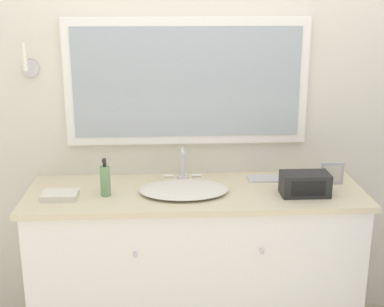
{
  "coord_description": "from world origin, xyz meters",
  "views": [
    {
      "loc": [
        -0.16,
        -2.31,
        1.86
      ],
      "look_at": [
        -0.02,
        0.28,
        1.09
      ],
      "focal_mm": 50.0,
      "sensor_mm": 36.0,
      "label": 1
    }
  ],
  "objects_px": {
    "appliance_box": "(305,184)",
    "soap_bottle": "(105,180)",
    "picture_frame": "(332,174)",
    "sink_basin": "(184,189)"
  },
  "relations": [
    {
      "from": "sink_basin",
      "to": "appliance_box",
      "type": "distance_m",
      "value": 0.61
    },
    {
      "from": "appliance_box",
      "to": "soap_bottle",
      "type": "bearing_deg",
      "value": 177.35
    },
    {
      "from": "soap_bottle",
      "to": "appliance_box",
      "type": "distance_m",
      "value": 1.0
    },
    {
      "from": "soap_bottle",
      "to": "appliance_box",
      "type": "bearing_deg",
      "value": -2.65
    },
    {
      "from": "sink_basin",
      "to": "picture_frame",
      "type": "bearing_deg",
      "value": 5.38
    },
    {
      "from": "appliance_box",
      "to": "sink_basin",
      "type": "bearing_deg",
      "value": 173.23
    },
    {
      "from": "sink_basin",
      "to": "soap_bottle",
      "type": "distance_m",
      "value": 0.4
    },
    {
      "from": "soap_bottle",
      "to": "picture_frame",
      "type": "xyz_separation_m",
      "value": [
        1.19,
        0.1,
        -0.02
      ]
    },
    {
      "from": "soap_bottle",
      "to": "picture_frame",
      "type": "relative_size",
      "value": 1.61
    },
    {
      "from": "soap_bottle",
      "to": "appliance_box",
      "type": "xyz_separation_m",
      "value": [
        1.0,
        -0.05,
        -0.02
      ]
    }
  ]
}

